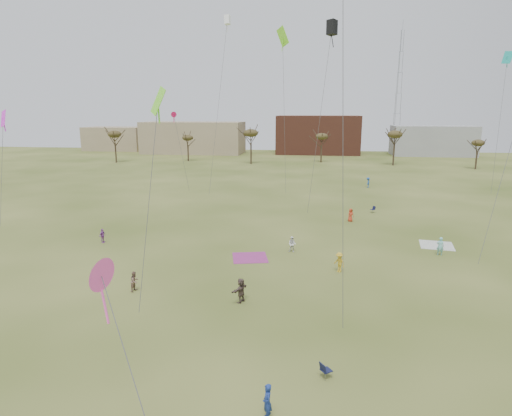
# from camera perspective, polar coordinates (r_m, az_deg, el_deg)

# --- Properties ---
(ground) EXTENTS (260.00, 260.00, 0.00)m
(ground) POSITION_cam_1_polar(r_m,az_deg,el_deg) (26.78, -3.75, -17.30)
(ground) COLOR #384A17
(ground) RESTS_ON ground
(flyer_near_right) EXTENTS (0.59, 0.72, 1.69)m
(flyer_near_right) POSITION_cam_1_polar(r_m,az_deg,el_deg) (20.87, 1.48, -24.19)
(flyer_near_right) COLOR navy
(flyer_near_right) RESTS_ON ground
(spectator_fore_b) EXTENTS (0.76, 0.88, 1.55)m
(spectator_fore_b) POSITION_cam_1_polar(r_m,az_deg,el_deg) (34.44, -15.69, -9.28)
(spectator_fore_b) COLOR #7F6051
(spectator_fore_b) RESTS_ON ground
(spectator_fore_c) EXTENTS (1.22, 1.73, 1.80)m
(spectator_fore_c) POSITION_cam_1_polar(r_m,az_deg,el_deg) (31.35, -2.00, -10.78)
(spectator_fore_c) COLOR brown
(spectator_fore_c) RESTS_ON ground
(flyer_mid_b) EXTENTS (1.22, 1.25, 1.72)m
(flyer_mid_b) POSITION_cam_1_polar(r_m,az_deg,el_deg) (37.55, 10.91, -7.04)
(flyer_mid_b) COLOR gold
(flyer_mid_b) RESTS_ON ground
(flyer_mid_c) EXTENTS (0.72, 0.55, 1.77)m
(flyer_mid_c) POSITION_cam_1_polar(r_m,az_deg,el_deg) (44.62, 23.10, -4.64)
(flyer_mid_c) COLOR #7FD2D4
(flyer_mid_c) RESTS_ON ground
(spectator_mid_d) EXTENTS (0.54, 0.93, 1.48)m
(spectator_mid_d) POSITION_cam_1_polar(r_m,az_deg,el_deg) (47.67, -19.58, -3.46)
(spectator_mid_d) COLOR purple
(spectator_mid_d) RESTS_ON ground
(spectator_mid_e) EXTENTS (0.84, 0.70, 1.56)m
(spectator_mid_e) POSITION_cam_1_polar(r_m,az_deg,el_deg) (42.06, 4.80, -4.80)
(spectator_mid_e) COLOR silver
(spectator_mid_e) RESTS_ON ground
(flyer_far_b) EXTENTS (0.95, 0.84, 1.64)m
(flyer_far_b) POSITION_cam_1_polar(r_m,az_deg,el_deg) (54.73, 12.37, -0.91)
(flyer_far_b) COLOR red
(flyer_far_b) RESTS_ON ground
(flyer_far_c) EXTENTS (0.95, 1.31, 1.82)m
(flyer_far_c) POSITION_cam_1_polar(r_m,az_deg,el_deg) (79.98, 14.54, 3.28)
(flyer_far_c) COLOR #214E9A
(flyer_far_c) RESTS_ON ground
(blanket_cream) EXTENTS (3.64, 3.64, 0.03)m
(blanket_cream) POSITION_cam_1_polar(r_m,az_deg,el_deg) (47.89, 22.69, -4.56)
(blanket_cream) COLOR silver
(blanket_cream) RESTS_ON ground
(blanket_plum) EXTENTS (3.81, 3.81, 0.03)m
(blanket_plum) POSITION_cam_1_polar(r_m,az_deg,el_deg) (40.59, -0.81, -6.57)
(blanket_plum) COLOR #9F317F
(blanket_plum) RESTS_ON ground
(camp_chair_center) EXTENTS (0.73, 0.72, 0.87)m
(camp_chair_center) POSITION_cam_1_polar(r_m,az_deg,el_deg) (23.95, 9.18, -20.68)
(camp_chair_center) COLOR #141939
(camp_chair_center) RESTS_ON ground
(camp_chair_right) EXTENTS (0.74, 0.73, 0.87)m
(camp_chair_right) POSITION_cam_1_polar(r_m,az_deg,el_deg) (60.31, 15.13, -0.35)
(camp_chair_right) COLOR #141637
(camp_chair_right) RESTS_ON ground
(kites_aloft) EXTENTS (62.99, 60.78, 25.70)m
(kites_aloft) POSITION_cam_1_polar(r_m,az_deg,el_deg) (50.95, 5.10, 20.17)
(kites_aloft) COLOR #2981EC
(kites_aloft) RESTS_ON ground
(tree_line) EXTENTS (117.44, 49.32, 8.91)m
(tree_line) POSITION_cam_1_polar(r_m,az_deg,el_deg) (102.30, 3.71, 9.10)
(tree_line) COLOR #3A2B1E
(tree_line) RESTS_ON ground
(building_tan) EXTENTS (32.00, 14.00, 10.00)m
(building_tan) POSITION_cam_1_polar(r_m,az_deg,el_deg) (143.60, -8.23, 9.17)
(building_tan) COLOR #937F60
(building_tan) RESTS_ON ground
(building_brick) EXTENTS (26.00, 16.00, 12.00)m
(building_brick) POSITION_cam_1_polar(r_m,az_deg,el_deg) (142.88, 8.16, 9.56)
(building_brick) COLOR brown
(building_brick) RESTS_ON ground
(building_grey) EXTENTS (24.00, 12.00, 9.00)m
(building_grey) POSITION_cam_1_polar(r_m,az_deg,el_deg) (145.28, 22.22, 8.22)
(building_grey) COLOR gray
(building_grey) RESTS_ON ground
(building_tan_west) EXTENTS (20.00, 12.00, 8.00)m
(building_tan_west) POSITION_cam_1_polar(r_m,az_deg,el_deg) (160.96, -17.95, 8.70)
(building_tan_west) COLOR #937F60
(building_tan_west) RESTS_ON ground
(radio_tower) EXTENTS (1.51, 1.72, 41.00)m
(radio_tower) POSITION_cam_1_polar(r_m,az_deg,el_deg) (149.93, 18.23, 14.26)
(radio_tower) COLOR #9EA3A8
(radio_tower) RESTS_ON ground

